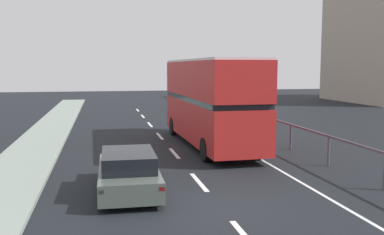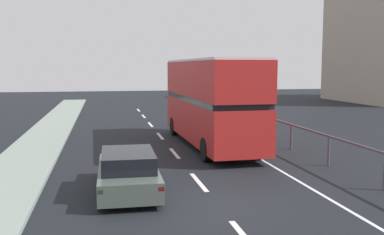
{
  "view_description": "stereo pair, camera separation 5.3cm",
  "coord_description": "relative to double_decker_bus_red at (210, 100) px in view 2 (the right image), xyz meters",
  "views": [
    {
      "loc": [
        -3.17,
        -11.72,
        3.88
      ],
      "look_at": [
        0.21,
        4.56,
        1.95
      ],
      "focal_mm": 40.91,
      "sensor_mm": 36.0,
      "label": 1
    },
    {
      "loc": [
        -3.12,
        -11.73,
        3.88
      ],
      "look_at": [
        0.21,
        4.56,
        1.95
      ],
      "focal_mm": 40.91,
      "sensor_mm": 36.0,
      "label": 2
    }
  ],
  "objects": [
    {
      "name": "bridge_side_railing",
      "position": [
        3.49,
        -0.05,
        -1.3
      ],
      "size": [
        0.1,
        42.0,
        1.21
      ],
      "color": "#504858",
      "rests_on": "ground"
    },
    {
      "name": "hatchback_car_near",
      "position": [
        -4.45,
        -7.33,
        -1.64
      ],
      "size": [
        1.9,
        4.44,
        1.3
      ],
      "rotation": [
        0.0,
        0.0,
        -0.02
      ],
      "color": "#49524C",
      "rests_on": "ground"
    },
    {
      "name": "double_decker_bus_red",
      "position": [
        0.0,
        0.0,
        0.0
      ],
      "size": [
        2.75,
        10.33,
        4.25
      ],
      "rotation": [
        0.0,
        0.0,
        0.02
      ],
      "color": "#B01F1E",
      "rests_on": "ground"
    },
    {
      "name": "lane_paint_markings",
      "position": [
        0.03,
        -0.65,
        -2.27
      ],
      "size": [
        3.51,
        46.0,
        0.01
      ],
      "color": "silver",
      "rests_on": "ground"
    },
    {
      "name": "ground_plane",
      "position": [
        -2.04,
        -9.05,
        -2.33
      ],
      "size": [
        74.24,
        120.0,
        0.1
      ],
      "primitive_type": "cube",
      "color": "black"
    }
  ]
}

